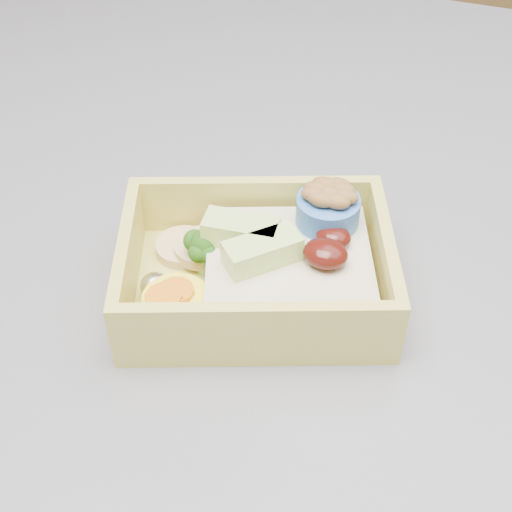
% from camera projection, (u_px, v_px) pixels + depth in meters
% --- Properties ---
extents(island, '(1.24, 0.84, 0.92)m').
position_uv_depth(island, '(170.00, 465.00, 0.90)').
color(island, brown).
rests_on(island, ground).
extents(bento_box, '(0.21, 0.18, 0.06)m').
position_uv_depth(bento_box, '(265.00, 266.00, 0.47)').
color(bento_box, '#CFC255').
rests_on(bento_box, island).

